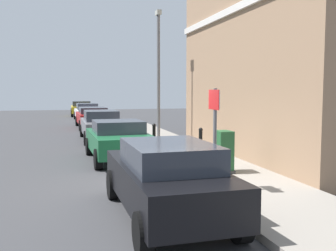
% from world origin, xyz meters
% --- Properties ---
extents(ground, '(80.00, 80.00, 0.00)m').
position_xyz_m(ground, '(0.00, 0.00, 0.00)').
color(ground, '#38383A').
extents(sidewalk, '(2.63, 30.00, 0.15)m').
position_xyz_m(sidewalk, '(1.89, 6.00, 0.07)').
color(sidewalk, gray).
rests_on(sidewalk, ground).
extents(corner_building, '(7.03, 10.00, 7.61)m').
position_xyz_m(corner_building, '(6.66, 3.00, 3.80)').
color(corner_building, '#937256').
rests_on(corner_building, ground).
extents(car_black, '(1.85, 4.22, 1.46)m').
position_xyz_m(car_black, '(-0.56, -2.56, 0.77)').
color(car_black, black).
rests_on(car_black, ground).
extents(car_green, '(2.06, 4.01, 1.37)m').
position_xyz_m(car_green, '(-0.58, 3.79, 0.72)').
color(car_green, '#195933').
rests_on(car_green, ground).
extents(car_grey, '(1.86, 4.45, 1.44)m').
position_xyz_m(car_grey, '(-0.64, 9.43, 0.75)').
color(car_grey, slate).
rests_on(car_grey, ground).
extents(car_red, '(2.07, 4.55, 1.32)m').
position_xyz_m(car_red, '(-0.57, 15.89, 0.72)').
color(car_red, maroon).
rests_on(car_red, ground).
extents(car_white, '(1.98, 4.51, 1.37)m').
position_xyz_m(car_white, '(-0.54, 22.16, 0.71)').
color(car_white, silver).
rests_on(car_white, ground).
extents(car_yellow, '(2.00, 4.42, 1.39)m').
position_xyz_m(car_yellow, '(-0.71, 28.14, 0.73)').
color(car_yellow, gold).
rests_on(car_yellow, ground).
extents(utility_cabinet, '(0.46, 0.61, 1.15)m').
position_xyz_m(utility_cabinet, '(1.84, 0.35, 0.68)').
color(utility_cabinet, '#1E4C28').
rests_on(utility_cabinet, sidewalk).
extents(bollard_near_cabinet, '(0.14, 0.14, 1.04)m').
position_xyz_m(bollard_near_cabinet, '(1.94, 2.49, 0.70)').
color(bollard_near_cabinet, black).
rests_on(bollard_near_cabinet, sidewalk).
extents(bollard_far_kerb, '(0.14, 0.14, 1.04)m').
position_xyz_m(bollard_far_kerb, '(0.82, 4.43, 0.70)').
color(bollard_far_kerb, black).
rests_on(bollard_far_kerb, sidewalk).
extents(street_sign, '(0.08, 0.60, 2.30)m').
position_xyz_m(street_sign, '(0.84, -1.46, 1.66)').
color(street_sign, '#59595B').
rests_on(street_sign, sidewalk).
extents(lamppost, '(0.20, 0.44, 5.72)m').
position_xyz_m(lamppost, '(1.71, 7.39, 3.30)').
color(lamppost, '#59595B').
rests_on(lamppost, sidewalk).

